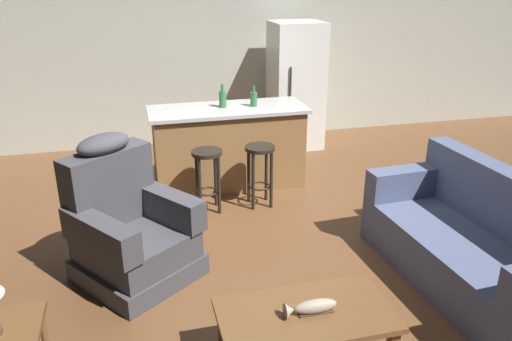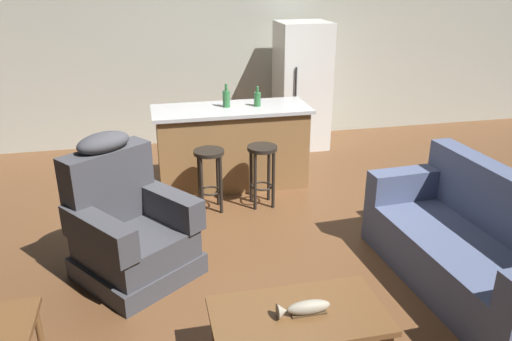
# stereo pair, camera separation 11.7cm
# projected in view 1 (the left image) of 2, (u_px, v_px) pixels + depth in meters

# --- Properties ---
(ground_plane) EXTENTS (12.00, 12.00, 0.00)m
(ground_plane) POSITION_uv_depth(u_px,v_px,m) (257.00, 238.00, 4.82)
(ground_plane) COLOR brown
(back_wall) EXTENTS (12.00, 0.05, 2.60)m
(back_wall) POSITION_uv_depth(u_px,v_px,m) (203.00, 53.00, 7.14)
(back_wall) COLOR #B2B2A3
(back_wall) RESTS_ON ground_plane
(coffee_table) EXTENTS (1.10, 0.60, 0.42)m
(coffee_table) POSITION_uv_depth(u_px,v_px,m) (305.00, 319.00, 3.15)
(coffee_table) COLOR brown
(coffee_table) RESTS_ON ground_plane
(fish_figurine) EXTENTS (0.34, 0.10, 0.10)m
(fish_figurine) POSITION_uv_depth(u_px,v_px,m) (310.00, 307.00, 3.10)
(fish_figurine) COLOR #4C3823
(fish_figurine) RESTS_ON coffee_table
(couch) EXTENTS (0.94, 1.94, 0.94)m
(couch) POSITION_uv_depth(u_px,v_px,m) (474.00, 245.00, 4.03)
(couch) COLOR #4C5675
(couch) RESTS_ON ground_plane
(recliner_near_lamp) EXTENTS (1.17, 1.17, 1.20)m
(recliner_near_lamp) POSITION_uv_depth(u_px,v_px,m) (129.00, 229.00, 4.11)
(recliner_near_lamp) COLOR #3D3D42
(recliner_near_lamp) RESTS_ON ground_plane
(kitchen_island) EXTENTS (1.80, 0.70, 0.95)m
(kitchen_island) POSITION_uv_depth(u_px,v_px,m) (228.00, 147.00, 5.85)
(kitchen_island) COLOR olive
(kitchen_island) RESTS_ON ground_plane
(bar_stool_left) EXTENTS (0.32, 0.32, 0.68)m
(bar_stool_left) POSITION_uv_depth(u_px,v_px,m) (207.00, 169.00, 5.21)
(bar_stool_left) COLOR black
(bar_stool_left) RESTS_ON ground_plane
(bar_stool_right) EXTENTS (0.32, 0.32, 0.68)m
(bar_stool_right) POSITION_uv_depth(u_px,v_px,m) (260.00, 165.00, 5.34)
(bar_stool_right) COLOR black
(bar_stool_right) RESTS_ON ground_plane
(refrigerator) EXTENTS (0.70, 0.69, 1.76)m
(refrigerator) POSITION_uv_depth(u_px,v_px,m) (296.00, 86.00, 7.06)
(refrigerator) COLOR white
(refrigerator) RESTS_ON ground_plane
(bottle_tall_green) EXTENTS (0.08, 0.08, 0.23)m
(bottle_tall_green) POSITION_uv_depth(u_px,v_px,m) (254.00, 99.00, 5.71)
(bottle_tall_green) COLOR #2D6B38
(bottle_tall_green) RESTS_ON kitchen_island
(bottle_short_amber) EXTENTS (0.08, 0.08, 0.27)m
(bottle_short_amber) POSITION_uv_depth(u_px,v_px,m) (223.00, 98.00, 5.66)
(bottle_short_amber) COLOR #2D6B38
(bottle_short_amber) RESTS_ON kitchen_island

